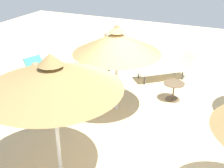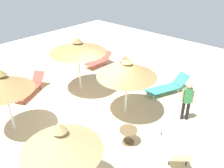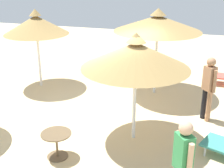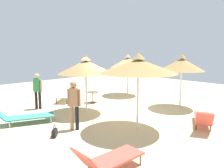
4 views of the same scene
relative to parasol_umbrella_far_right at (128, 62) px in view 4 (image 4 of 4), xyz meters
The scene contains 13 objects.
ground 4.53m from the parasol_umbrella_far_right, 145.22° to the right, with size 24.00×24.00×0.10m, color beige.
parasol_umbrella_far_right is the anchor object (origin of this frame).
parasol_umbrella_edge 6.13m from the parasol_umbrella_far_right, 134.44° to the right, with size 2.72×2.72×2.74m.
parasol_umbrella_near_left 4.48m from the parasol_umbrella_far_right, 162.21° to the right, with size 2.46×2.46×2.59m.
parasol_umbrella_center 3.88m from the parasol_umbrella_far_right, 95.78° to the right, with size 2.13×2.13×2.64m.
lounge_chair_near_right 7.31m from the parasol_umbrella_far_right, behind, with size 2.34×1.45×0.84m.
lounge_chair_far_left 9.25m from the parasol_umbrella_far_right, 140.56° to the right, with size 1.80×0.69×0.78m.
lounge_chair_back 4.10m from the parasol_umbrella_far_right, 156.94° to the left, with size 2.03×1.88×0.93m.
lounge_chair_front 6.58m from the parasol_umbrella_far_right, 111.74° to the right, with size 2.15×1.48×0.81m.
person_standing_far_right 5.70m from the parasol_umbrella_far_right, behind, with size 0.35×0.41×1.71m.
person_standing_edge 6.65m from the parasol_umbrella_far_right, 154.44° to the right, with size 0.36×0.37×1.76m.
handbag 7.64m from the parasol_umbrella_far_right, 156.66° to the right, with size 0.33×0.34×0.41m.
side_table_round 3.29m from the parasol_umbrella_far_right, behind, with size 0.66×0.66×0.59m.
Camera 4 is at (-7.06, -7.08, 2.87)m, focal length 36.29 mm.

